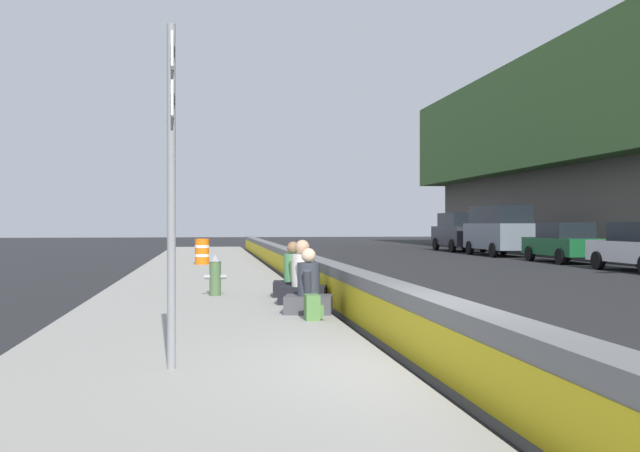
{
  "coord_description": "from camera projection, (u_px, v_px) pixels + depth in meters",
  "views": [
    {
      "loc": [
        -7.31,
        2.48,
        1.66
      ],
      "look_at": [
        9.64,
        -0.14,
        1.6
      ],
      "focal_mm": 40.45,
      "sensor_mm": 36.0,
      "label": 1
    }
  ],
  "objects": [
    {
      "name": "seated_person_middle",
      "position": [
        302.0,
        283.0,
        13.67
      ],
      "size": [
        0.91,
        1.0,
        1.21
      ],
      "color": "black",
      "rests_on": "sidewalk_strip"
    },
    {
      "name": "backpack",
      "position": [
        313.0,
        308.0,
        11.32
      ],
      "size": [
        0.32,
        0.28,
        0.4
      ],
      "color": "#4C7A3D",
      "rests_on": "sidewalk_strip"
    },
    {
      "name": "jersey_barrier",
      "position": [
        446.0,
        340.0,
        7.61
      ],
      "size": [
        76.0,
        0.45,
        0.85
      ],
      "color": "slate",
      "rests_on": "ground_plane"
    },
    {
      "name": "parked_car_farther",
      "position": [
        459.0,
        231.0,
        42.7
      ],
      "size": [
        4.81,
        2.09,
        2.28
      ],
      "color": "#28282D",
      "rests_on": "ground_plane"
    },
    {
      "name": "parked_car_midline",
      "position": [
        564.0,
        242.0,
        30.3
      ],
      "size": [
        4.53,
        2.0,
        1.71
      ],
      "color": "#145128",
      "rests_on": "ground_plane"
    },
    {
      "name": "route_sign_post",
      "position": [
        172.0,
        171.0,
        7.51
      ],
      "size": [
        0.44,
        0.09,
        3.6
      ],
      "color": "gray",
      "rests_on": "sidewalk_strip"
    },
    {
      "name": "parked_car_far",
      "position": [
        499.0,
        229.0,
        36.71
      ],
      "size": [
        5.11,
        2.13,
        2.56
      ],
      "color": "slate",
      "rests_on": "ground_plane"
    },
    {
      "name": "ground_plane",
      "position": [
        446.0,
        380.0,
        7.61
      ],
      "size": [
        160.0,
        160.0,
        0.0
      ],
      "primitive_type": "plane",
      "color": "#232326",
      "rests_on": "ground"
    },
    {
      "name": "construction_barrel",
      "position": [
        202.0,
        251.0,
        26.68
      ],
      "size": [
        0.54,
        0.54,
        0.95
      ],
      "color": "orange",
      "rests_on": "sidewalk_strip"
    },
    {
      "name": "sidewalk_strip",
      "position": [
        192.0,
        382.0,
        7.21
      ],
      "size": [
        80.0,
        4.4,
        0.14
      ],
      "primitive_type": "cube",
      "color": "gray",
      "rests_on": "ground_plane"
    },
    {
      "name": "seated_person_foreground",
      "position": [
        309.0,
        293.0,
        12.2
      ],
      "size": [
        0.83,
        0.92,
        1.1
      ],
      "color": "#424247",
      "rests_on": "sidewalk_strip"
    },
    {
      "name": "fire_hydrant",
      "position": [
        215.0,
        274.0,
        15.16
      ],
      "size": [
        0.26,
        0.46,
        0.88
      ],
      "color": "#47663D",
      "rests_on": "sidewalk_strip"
    },
    {
      "name": "seated_person_rear",
      "position": [
        293.0,
        279.0,
        15.02
      ],
      "size": [
        0.79,
        0.9,
        1.14
      ],
      "color": "black",
      "rests_on": "sidewalk_strip"
    }
  ]
}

